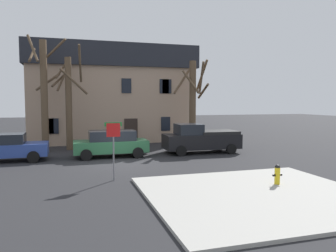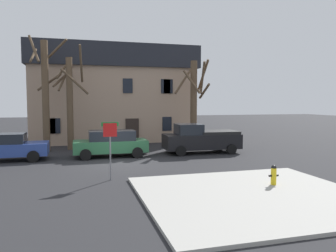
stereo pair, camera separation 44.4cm
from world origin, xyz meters
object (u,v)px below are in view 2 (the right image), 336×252
bicycle_leaning (12,148)px  tree_bare_near (45,92)px  tree_bare_mid (70,99)px  car_blue_sedan (5,147)px  street_sign_pole (110,140)px  building_main (113,94)px  pickup_truck_black (201,139)px  fire_hydrant (274,175)px  tree_bare_far (194,99)px  car_green_wagon (111,143)px

bicycle_leaning → tree_bare_near: bearing=19.2°
tree_bare_mid → car_blue_sedan: 6.03m
tree_bare_near → tree_bare_mid: (1.65, 0.23, -0.49)m
car_blue_sedan → bicycle_leaning: 2.90m
street_sign_pole → building_main: bearing=83.7°
tree_bare_mid → pickup_truck_black: size_ratio=1.44×
tree_bare_near → fire_hydrant: bearing=-53.0°
tree_bare_far → bicycle_leaning: (-13.34, -0.84, -3.35)m
fire_hydrant → street_sign_pole: street_sign_pole is taller
building_main → tree_bare_far: 8.50m
building_main → car_green_wagon: (-1.17, -10.00, -3.36)m
tree_bare_far → bicycle_leaning: 13.78m
car_blue_sedan → pickup_truck_black: pickup_truck_black is taller
fire_hydrant → tree_bare_far: bearing=84.3°
tree_bare_far → bicycle_leaning: size_ratio=4.04×
car_green_wagon → building_main: bearing=83.3°
tree_bare_mid → car_green_wagon: 5.51m
tree_bare_far → pickup_truck_black: size_ratio=1.30×
tree_bare_far → car_green_wagon: 8.47m
tree_bare_far → car_blue_sedan: tree_bare_far is taller
car_green_wagon → tree_bare_near: bearing=138.2°
tree_bare_near → pickup_truck_black: tree_bare_near is taller
car_blue_sedan → tree_bare_mid: bearing=46.6°
tree_bare_near → tree_bare_far: (11.18, 0.09, -0.49)m
building_main → bicycle_leaning: bearing=-137.0°
car_green_wagon → fire_hydrant: size_ratio=5.68×
building_main → car_blue_sedan: (-7.34, -9.86, -3.41)m
building_main → tree_bare_near: size_ratio=1.76×
car_green_wagon → fire_hydrant: (5.67, -9.32, -0.34)m
tree_bare_far → bicycle_leaning: tree_bare_far is taller
tree_bare_far → pickup_truck_black: 4.87m
street_sign_pole → bicycle_leaning: bearing=121.7°
car_green_wagon → fire_hydrant: 10.91m
car_green_wagon → bicycle_leaning: size_ratio=2.73×
tree_bare_mid → tree_bare_far: bearing=-0.9°
building_main → car_blue_sedan: bearing=-126.6°
tree_bare_mid → pickup_truck_black: 9.90m
building_main → fire_hydrant: size_ratio=17.69×
street_sign_pole → bicycle_leaning: street_sign_pole is taller
tree_bare_far → fire_hydrant: (-1.32, -13.15, -3.18)m
tree_bare_far → street_sign_pole: 12.81m
street_sign_pole → tree_bare_near: bearing=109.5°
building_main → pickup_truck_black: building_main is taller
car_blue_sedan → fire_hydrant: bearing=-38.6°
tree_bare_near → street_sign_pole: (3.56, -10.03, -2.38)m
tree_bare_far → car_green_wagon: bearing=-151.2°
tree_bare_mid → street_sign_pole: 10.61m
street_sign_pole → bicycle_leaning: 11.00m
tree_bare_near → car_green_wagon: (4.19, -3.75, -3.33)m
street_sign_pole → bicycle_leaning: (-5.72, 9.28, -1.46)m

